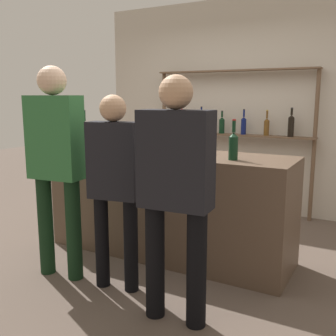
# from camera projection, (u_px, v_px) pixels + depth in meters

# --- Properties ---
(ground_plane) EXTENTS (16.00, 16.00, 0.00)m
(ground_plane) POSITION_uv_depth(u_px,v_px,m) (168.00, 253.00, 3.91)
(ground_plane) COLOR brown
(bar_counter) EXTENTS (2.38, 0.70, 1.01)m
(bar_counter) POSITION_uv_depth(u_px,v_px,m) (168.00, 204.00, 3.82)
(bar_counter) COLOR brown
(bar_counter) RESTS_ON ground_plane
(back_wall) EXTENTS (3.98, 0.12, 2.80)m
(back_wall) POSITION_uv_depth(u_px,v_px,m) (238.00, 106.00, 5.34)
(back_wall) COLOR beige
(back_wall) RESTS_ON ground_plane
(back_shelf) EXTENTS (2.15, 0.18, 1.87)m
(back_shelf) POSITION_uv_depth(u_px,v_px,m) (234.00, 119.00, 5.20)
(back_shelf) COLOR brown
(back_shelf) RESTS_ON ground_plane
(counter_bottle_0) EXTENTS (0.08, 0.08, 0.39)m
(counter_bottle_0) POSITION_uv_depth(u_px,v_px,m) (85.00, 133.00, 4.05)
(counter_bottle_0) COLOR black
(counter_bottle_0) RESTS_ON bar_counter
(counter_bottle_1) EXTENTS (0.07, 0.07, 0.31)m
(counter_bottle_1) POSITION_uv_depth(u_px,v_px,m) (80.00, 135.00, 4.15)
(counter_bottle_1) COLOR brown
(counter_bottle_1) RESTS_ON bar_counter
(counter_bottle_2) EXTENTS (0.08, 0.08, 0.34)m
(counter_bottle_2) POSITION_uv_depth(u_px,v_px,m) (233.00, 145.00, 3.26)
(counter_bottle_2) COLOR black
(counter_bottle_2) RESTS_ON bar_counter
(wine_glass) EXTENTS (0.08, 0.08, 0.14)m
(wine_glass) POSITION_uv_depth(u_px,v_px,m) (109.00, 136.00, 4.25)
(wine_glass) COLOR silver
(wine_glass) RESTS_ON bar_counter
(ice_bucket) EXTENTS (0.21, 0.21, 0.25)m
(ice_bucket) POSITION_uv_depth(u_px,v_px,m) (118.00, 135.00, 4.09)
(ice_bucket) COLOR #B2B2B7
(ice_bucket) RESTS_ON bar_counter
(customer_center) EXTENTS (0.43, 0.24, 1.55)m
(customer_center) POSITION_uv_depth(u_px,v_px,m) (115.00, 178.00, 3.04)
(customer_center) COLOR black
(customer_center) RESTS_ON ground_plane
(customer_right) EXTENTS (0.50, 0.25, 1.67)m
(customer_right) POSITION_uv_depth(u_px,v_px,m) (176.00, 184.00, 2.57)
(customer_right) COLOR black
(customer_right) RESTS_ON ground_plane
(customer_left) EXTENTS (0.48, 0.25, 1.78)m
(customer_left) POSITION_uv_depth(u_px,v_px,m) (56.00, 156.00, 3.24)
(customer_left) COLOR black
(customer_left) RESTS_ON ground_plane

